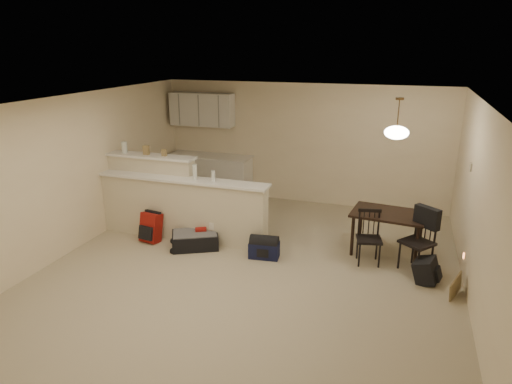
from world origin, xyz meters
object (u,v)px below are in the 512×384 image
at_px(dining_chair_near, 369,238).
at_px(red_backpack, 151,227).
at_px(suitcase, 195,240).
at_px(pendant_lamp, 397,132).
at_px(navy_duffel, 264,250).
at_px(black_daypack, 426,271).
at_px(dining_table, 388,218).
at_px(dining_chair_far, 417,241).

distance_m(dining_chair_near, red_backpack, 3.63).
bearing_deg(suitcase, pendant_lamp, -13.33).
bearing_deg(pendant_lamp, navy_duffel, -157.21).
relative_size(red_backpack, black_daypack, 1.33).
bearing_deg(pendant_lamp, black_daypack, -51.95).
distance_m(dining_table, black_daypack, 1.07).
bearing_deg(suitcase, dining_chair_near, -20.95).
xyz_separation_m(dining_chair_far, navy_duffel, (-2.27, -0.31, -0.35)).
relative_size(dining_chair_far, suitcase, 1.27).
bearing_deg(dining_chair_far, dining_table, 172.29).
height_order(dining_chair_far, black_daypack, dining_chair_far).
bearing_deg(pendant_lamp, dining_table, 33.69).
relative_size(pendant_lamp, dining_chair_far, 0.65).
relative_size(dining_table, black_daypack, 3.19).
height_order(dining_chair_near, dining_chair_far, dining_chair_far).
bearing_deg(dining_chair_near, red_backpack, 172.44).
xyz_separation_m(dining_chair_near, black_daypack, (0.84, -0.32, -0.25)).
height_order(pendant_lamp, suitcase, pendant_lamp).
bearing_deg(dining_table, navy_duffel, -150.89).
relative_size(pendant_lamp, red_backpack, 1.24).
relative_size(suitcase, red_backpack, 1.50).
bearing_deg(red_backpack, navy_duffel, 9.53).
height_order(dining_table, suitcase, dining_table).
height_order(dining_table, dining_chair_near, dining_chair_near).
bearing_deg(suitcase, navy_duffel, -27.51).
height_order(red_backpack, black_daypack, red_backpack).
height_order(dining_chair_far, suitcase, dining_chair_far).
bearing_deg(black_daypack, dining_chair_far, 40.94).
xyz_separation_m(pendant_lamp, dining_chair_near, (-0.24, -0.45, -1.57)).
distance_m(dining_table, navy_duffel, 2.04).
bearing_deg(navy_duffel, dining_table, 16.59).
height_order(dining_table, red_backpack, dining_table).
bearing_deg(dining_chair_near, black_daypack, -33.46).
distance_m(dining_table, pendant_lamp, 1.37).
distance_m(navy_duffel, black_daypack, 2.42).
bearing_deg(red_backpack, dining_table, 20.75).
relative_size(dining_chair_near, dining_chair_far, 0.88).
xyz_separation_m(dining_chair_far, black_daypack, (0.15, -0.31, -0.31)).
distance_m(dining_table, suitcase, 3.16).
bearing_deg(dining_chair_far, navy_duffel, -134.22).
xyz_separation_m(dining_table, suitcase, (-3.03, -0.77, -0.49)).
distance_m(dining_chair_near, dining_chair_far, 0.69).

